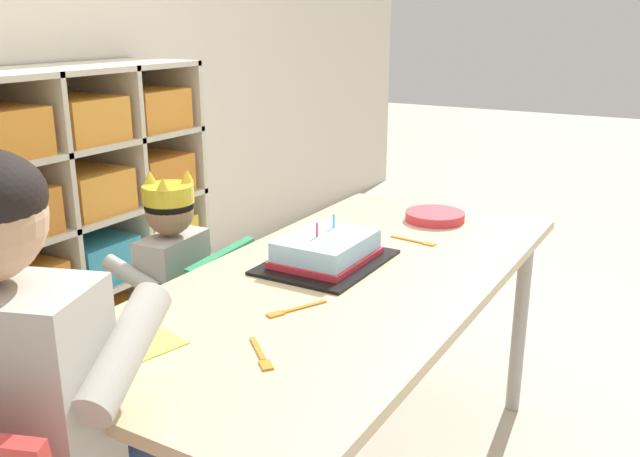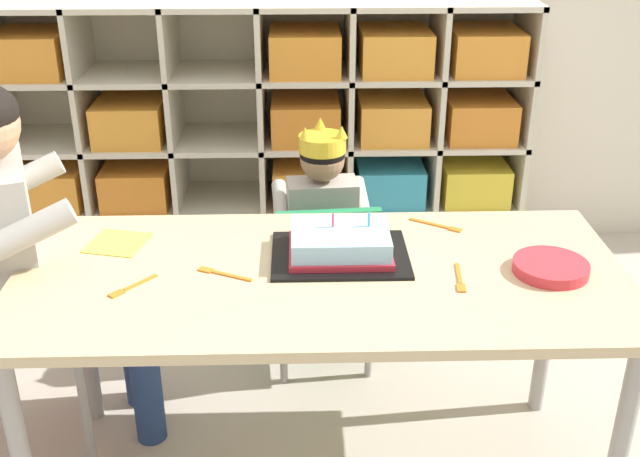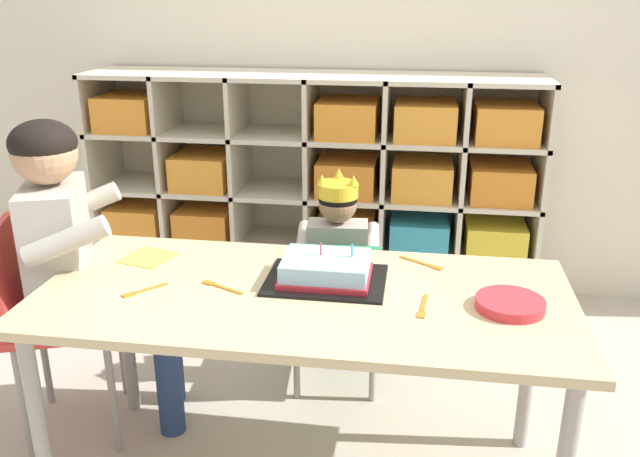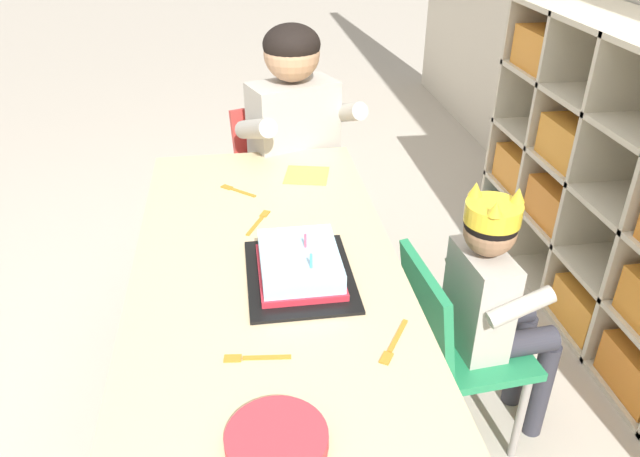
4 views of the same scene
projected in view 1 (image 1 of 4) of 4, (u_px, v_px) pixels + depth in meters
The scene contains 11 objects.
activity_table at pixel (343, 300), 1.64m from camera, with size 1.44×0.66×0.63m.
classroom_chair_blue at pixel (195, 329), 1.96m from camera, with size 0.35×0.34×0.61m.
child_with_crown at pixel (162, 277), 1.96m from camera, with size 0.31×0.31×0.81m.
adult_helper_seated at pixel (29, 388), 1.09m from camera, with size 0.48×0.46×1.04m.
birthday_cake_on_tray at pixel (326, 252), 1.69m from camera, with size 0.33×0.25×0.11m.
paper_plate_stack at pixel (435, 216), 2.05m from camera, with size 0.18×0.18×0.03m, color #DB333D.
paper_napkin_square at pixel (138, 343), 1.28m from camera, with size 0.14×0.14×0.00m, color #F4DB4C.
fork_near_child_seat at pixel (324, 226), 2.00m from camera, with size 0.13×0.09×0.00m.
fork_beside_plate_stack at pixel (293, 310), 1.43m from camera, with size 0.13×0.08×0.00m.
fork_at_table_front_edge at pixel (416, 241), 1.86m from camera, with size 0.03×0.14×0.00m.
fork_near_cake_tray at pixel (261, 355), 1.23m from camera, with size 0.10×0.11×0.00m.
Camera 1 is at (-1.34, -0.72, 1.21)m, focal length 38.58 mm.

